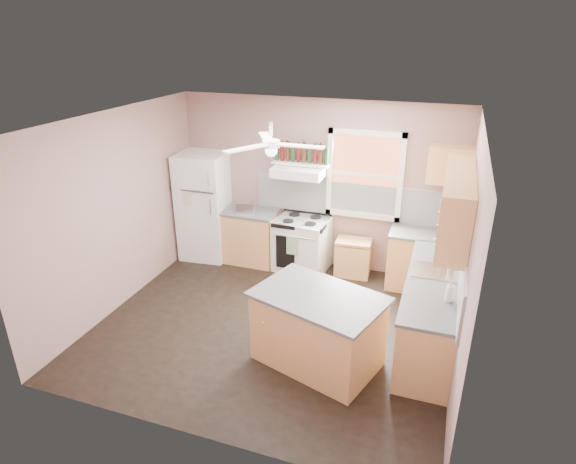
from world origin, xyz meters
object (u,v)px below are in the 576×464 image
(refrigerator, at_px, (205,206))
(cart, at_px, (353,259))
(toaster, at_px, (246,208))
(stove, at_px, (302,244))
(island, at_px, (318,331))

(refrigerator, relative_size, cart, 3.33)
(toaster, relative_size, stove, 0.33)
(cart, relative_size, island, 0.40)
(toaster, height_order, cart, toaster)
(toaster, bearing_deg, refrigerator, 158.05)
(refrigerator, height_order, toaster, refrigerator)
(stove, relative_size, island, 0.64)
(cart, xyz_separation_m, island, (0.07, -2.27, 0.16))
(toaster, bearing_deg, cart, -11.15)
(cart, height_order, island, island)
(refrigerator, height_order, cart, refrigerator)
(toaster, relative_size, cart, 0.52)
(toaster, height_order, island, toaster)
(refrigerator, distance_m, toaster, 0.79)
(toaster, distance_m, stove, 1.08)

